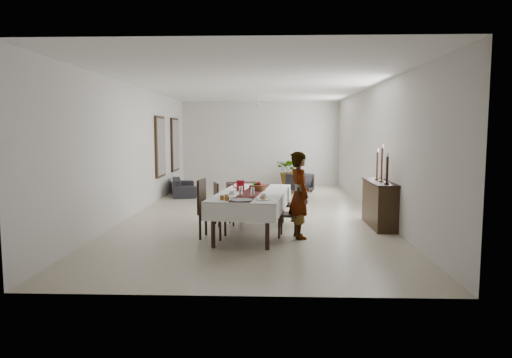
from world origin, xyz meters
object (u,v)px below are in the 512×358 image
object	(u,v)px
woman	(300,195)
sofa	(184,187)
sideboard_body	(379,205)
dining_table_top	(252,194)
red_pitcher	(240,185)

from	to	relation	value
woman	sofa	bearing A→B (deg)	15.03
woman	sofa	size ratio (longest dim) A/B	0.91
sofa	sideboard_body	bearing A→B (deg)	-144.76
dining_table_top	red_pitcher	bearing A→B (deg)	149.04
woman	sideboard_body	xyz separation A→B (m)	(1.81, 1.15, -0.36)
dining_table_top	sideboard_body	distance (m)	2.87
sofa	red_pitcher	bearing A→B (deg)	-169.85
red_pitcher	sideboard_body	distance (m)	3.09
dining_table_top	woman	bearing A→B (deg)	-14.70
red_pitcher	sofa	size ratio (longest dim) A/B	0.12
woman	sideboard_body	size ratio (longest dim) A/B	1.05
woman	sideboard_body	world-z (taller)	woman
sideboard_body	dining_table_top	bearing A→B (deg)	-164.20
red_pitcher	woman	bearing A→B (deg)	-26.01
sideboard_body	red_pitcher	bearing A→B (deg)	-169.12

